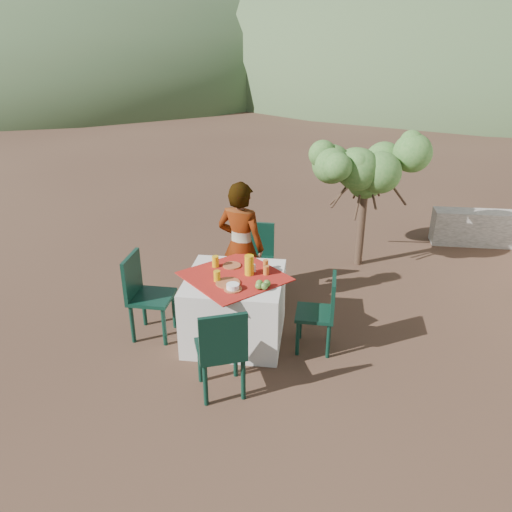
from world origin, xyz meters
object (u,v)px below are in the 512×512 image
Objects in this scene: chair_left at (144,292)px; shrub_tree at (370,174)px; table at (235,307)px; person at (241,247)px; chair_right at (322,310)px; juice_pitcher at (249,265)px; chair_near at (222,349)px; chair_far at (257,256)px.

chair_left is 0.57× the size of shrub_tree.
person is at bearing 93.28° from table.
chair_right is 0.89m from juice_pitcher.
table is 0.82× the size of person.
table is at bearing 109.81° from person.
chair_right is 0.50× the size of shrub_tree.
shrub_tree is (1.47, 3.16, 0.82)m from chair_near.
chair_left is at bearing 55.09° from person.
chair_near is at bearing -130.22° from chair_left.
chair_left is at bearing -176.31° from table.
chair_far is 0.99× the size of chair_near.
shrub_tree is 7.73× the size of juice_pitcher.
chair_right is at bearing -89.67° from chair_left.
chair_near is (0.05, -0.98, 0.14)m from table.
person is 2.22m from shrub_tree.
chair_near is (-0.05, -2.09, 0.01)m from chair_far.
chair_left is 0.60× the size of person.
person is 7.29× the size of juice_pitcher.
person is at bearing -50.14° from chair_left.
chair_right is at bearing -54.38° from chair_far.
chair_far is at bearing -91.44° from person.
juice_pitcher is at bearing -122.73° from shrub_tree.
chair_right is 3.90× the size of juice_pitcher.
chair_near is at bearing -43.39° from chair_right.
chair_far is at bearing -41.50° from chair_left.
person is at bearing -127.19° from chair_right.
table is 0.81m from person.
table is at bearing -108.60° from chair_near.
chair_near is at bearing -95.86° from juice_pitcher.
juice_pitcher reaches higher than table.
shrub_tree is (2.51, 2.24, 0.80)m from chair_left.
juice_pitcher reaches higher than chair_far.
table is 0.99m from chair_near.
table is at bearing -160.78° from juice_pitcher.
juice_pitcher is (0.11, 1.03, 0.35)m from chair_near.
table is 2.82m from shrub_tree.
person is 0.94× the size of shrub_tree.
table is at bearing -124.87° from shrub_tree.
chair_near is at bearing 109.46° from person.
chair_near is 1.38m from chair_left.
person reaches higher than chair_far.
chair_left is (-0.99, -0.06, 0.15)m from table.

